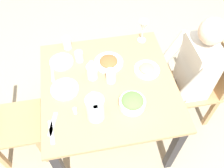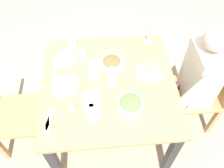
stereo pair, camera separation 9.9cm
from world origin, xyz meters
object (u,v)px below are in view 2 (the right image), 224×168
object	(u,v)px
water_pitcher	(92,107)
oil_carafe	(94,71)
salad_bowl	(130,104)
plate_fries	(149,72)
plate_yoghurt	(65,57)
plate_rice_curry	(112,62)
water_glass_near_right	(112,76)
wine_glass	(149,29)
chair_far	(3,113)
chair_near	(207,88)
dining_table	(109,92)
salt_shaker	(73,108)
plate_beans	(65,85)
water_glass_near_left	(73,40)
water_glass_by_pitcher	(83,54)
diner_near	(188,80)

from	to	relation	value
water_pitcher	oil_carafe	xyz separation A→B (m)	(0.33, -0.02, -0.04)
salad_bowl	plate_fries	xyz separation A→B (m)	(0.29, -0.19, -0.03)
plate_yoghurt	plate_rice_curry	bearing A→B (deg)	-101.81
water_glass_near_right	wine_glass	bearing A→B (deg)	-41.25
water_pitcher	salad_bowl	xyz separation A→B (m)	(0.03, -0.25, -0.05)
water_pitcher	plate_rice_curry	size ratio (longest dim) A/B	0.84
salad_bowl	wine_glass	bearing A→B (deg)	-20.49
chair_far	salad_bowl	world-z (taller)	chair_far
salad_bowl	plate_rice_curry	distance (m)	0.43
salad_bowl	chair_near	bearing A→B (deg)	-68.95
water_pitcher	dining_table	bearing A→B (deg)	-26.68
plate_yoghurt	salt_shaker	distance (m)	0.48
plate_rice_curry	wine_glass	size ratio (longest dim) A/B	1.16
oil_carafe	chair_far	bearing A→B (deg)	98.62
water_glass_near_right	oil_carafe	distance (m)	0.14
chair_far	plate_beans	distance (m)	0.58
chair_near	salad_bowl	size ratio (longest dim) A/B	4.71
plate_beans	water_glass_near_left	bearing A→B (deg)	-7.16
water_pitcher	water_glass_near_right	xyz separation A→B (m)	(0.28, -0.15, -0.04)
water_pitcher	plate_rice_curry	world-z (taller)	water_pitcher
chair_near	plate_beans	bearing A→B (deg)	92.72
salad_bowl	water_glass_near_right	bearing A→B (deg)	22.96
salad_bowl	plate_yoghurt	distance (m)	0.67
chair_near	oil_carafe	size ratio (longest dim) A/B	5.19
salt_shaker	water_pitcher	bearing A→B (deg)	-109.35
plate_yoghurt	plate_beans	bearing A→B (deg)	-178.46
chair_near	wine_glass	size ratio (longest dim) A/B	4.35
chair_far	water_pitcher	xyz separation A→B (m)	(-0.22, -0.71, 0.34)
water_pitcher	plate_rice_curry	bearing A→B (deg)	-20.13
plate_fries	wine_glass	distance (m)	0.36
salad_bowl	plate_rice_curry	bearing A→B (deg)	12.06
plate_rice_curry	water_glass_near_left	bearing A→B (deg)	52.30
chair_near	plate_fries	size ratio (longest dim) A/B	4.34
water_glass_by_pitcher	dining_table	bearing A→B (deg)	-145.68
diner_near	water_glass_near_right	bearing A→B (deg)	93.11
water_pitcher	plate_rice_curry	xyz separation A→B (m)	(0.45, -0.17, -0.08)
plate_fries	water_glass_by_pitcher	bearing A→B (deg)	68.11
wine_glass	plate_fries	bearing A→B (deg)	171.87
plate_fries	salt_shaker	bearing A→B (deg)	115.84
water_glass_near_right	dining_table	bearing A→B (deg)	132.20
chair_far	diner_near	bearing A→B (deg)	-86.62
water_glass_by_pitcher	salt_shaker	distance (m)	0.48
chair_far	oil_carafe	bearing A→B (deg)	-81.38
diner_near	water_pitcher	size ratio (longest dim) A/B	6.04
diner_near	plate_beans	distance (m)	0.96
water_glass_near_right	chair_near	bearing A→B (deg)	-87.66
water_pitcher	plate_yoghurt	distance (m)	0.57
water_glass_near_left	water_pitcher	bearing A→B (deg)	-168.70
dining_table	water_glass_near_right	distance (m)	0.16
chair_far	water_pitcher	size ratio (longest dim) A/B	4.49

